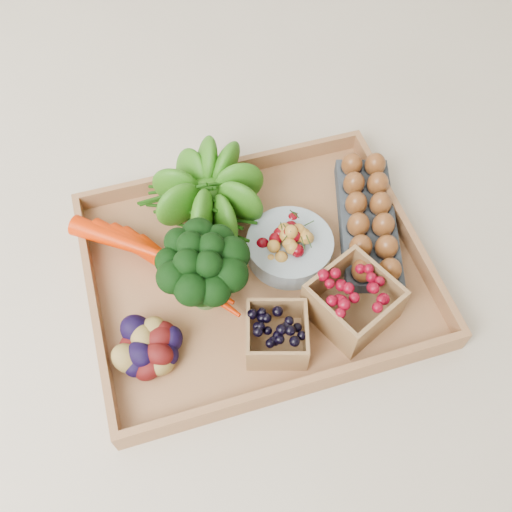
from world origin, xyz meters
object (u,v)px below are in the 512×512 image
object	(u,v)px
tray	(256,273)
egg_carton	(367,224)
cherry_bowl	(290,247)
broccoli	(204,281)

from	to	relation	value
tray	egg_carton	xyz separation A→B (m)	(0.21, 0.03, 0.02)
cherry_bowl	tray	bearing A→B (deg)	-165.97
broccoli	cherry_bowl	size ratio (longest dim) A/B	0.98
broccoli	cherry_bowl	world-z (taller)	broccoli
egg_carton	broccoli	bearing A→B (deg)	-152.51
tray	broccoli	size ratio (longest dim) A/B	3.83
tray	cherry_bowl	world-z (taller)	cherry_bowl
tray	cherry_bowl	bearing A→B (deg)	14.03
tray	broccoli	world-z (taller)	broccoli
tray	egg_carton	distance (m)	0.21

